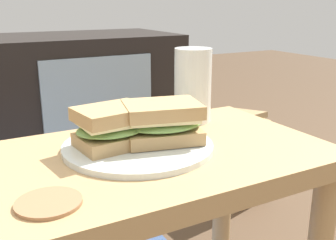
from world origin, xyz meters
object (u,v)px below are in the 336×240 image
(tv_cabinet, at_px, (51,113))
(coaster, at_px, (49,203))
(sandwich_back, at_px, (162,122))
(paper_bag, at_px, (232,158))
(beer_glass, at_px, (193,87))
(plate, at_px, (138,146))
(sandwich_front, at_px, (112,127))

(tv_cabinet, distance_m, coaster, 1.09)
(sandwich_back, xyz_separation_m, paper_bag, (0.55, 0.49, -0.34))
(sandwich_back, distance_m, beer_glass, 0.17)
(tv_cabinet, relative_size, beer_glass, 6.38)
(sandwich_back, relative_size, beer_glass, 1.03)
(coaster, bearing_deg, paper_bag, 38.42)
(tv_cabinet, relative_size, plate, 3.79)
(plate, bearing_deg, beer_glass, 29.90)
(paper_bag, bearing_deg, sandwich_front, -142.95)
(tv_cabinet, bearing_deg, paper_bag, -39.82)
(sandwich_back, distance_m, coaster, 0.25)
(plate, relative_size, sandwich_back, 1.63)
(plate, distance_m, paper_bag, 0.82)
(plate, height_order, sandwich_front, sandwich_front)
(tv_cabinet, relative_size, coaster, 11.68)
(tv_cabinet, distance_m, sandwich_front, 0.95)
(tv_cabinet, distance_m, sandwich_back, 0.96)
(plate, relative_size, coaster, 3.08)
(tv_cabinet, relative_size, sandwich_back, 6.19)
(sandwich_front, bearing_deg, sandwich_back, -11.87)
(sandwich_back, height_order, coaster, sandwich_back)
(plate, height_order, sandwich_back, sandwich_back)
(coaster, height_order, paper_bag, coaster)
(plate, bearing_deg, sandwich_back, -11.87)
(plate, distance_m, beer_glass, 0.21)
(plate, height_order, coaster, plate)
(beer_glass, xyz_separation_m, paper_bag, (0.42, 0.39, -0.37))
(tv_cabinet, height_order, coaster, tv_cabinet)
(tv_cabinet, xyz_separation_m, sandwich_front, (-0.10, -0.92, 0.21))
(sandwich_back, relative_size, paper_bag, 0.47)
(plate, relative_size, paper_bag, 0.76)
(sandwich_back, xyz_separation_m, beer_glass, (0.13, 0.11, 0.03))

